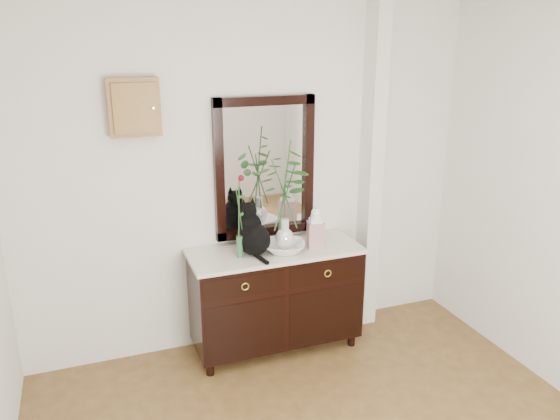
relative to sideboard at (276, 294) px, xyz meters
name	(u,v)px	position (x,y,z in m)	size (l,w,h in m)	color
wall_back	(252,180)	(-0.10, 0.25, 0.88)	(3.60, 0.04, 2.70)	silver
pilaster	(371,172)	(0.90, 0.17, 0.88)	(0.12, 0.20, 2.70)	silver
sideboard	(276,294)	(0.00, 0.00, 0.00)	(1.33, 0.52, 0.82)	black
wall_mirror	(265,168)	(0.00, 0.24, 0.97)	(0.80, 0.06, 1.10)	black
key_cabinet	(134,107)	(-0.95, 0.21, 1.48)	(0.35, 0.10, 0.40)	brown
cat	(253,229)	(-0.18, -0.01, 0.57)	(0.28, 0.34, 0.39)	black
lotus_bowl	(285,247)	(0.05, -0.06, 0.41)	(0.31, 0.31, 0.08)	white
vase_branches	(285,195)	(0.05, -0.06, 0.82)	(0.41, 0.41, 0.85)	silver
bud_vase_rose	(239,216)	(-0.30, -0.05, 0.70)	(0.08, 0.08, 0.64)	#30673D
ginger_jar	(316,227)	(0.31, -0.06, 0.54)	(0.12, 0.12, 0.32)	white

